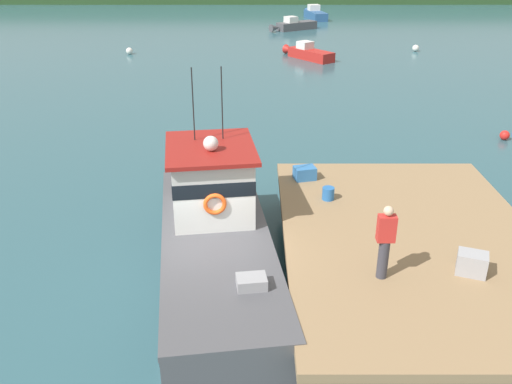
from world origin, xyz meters
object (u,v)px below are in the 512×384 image
object	(u,v)px
mooring_buoy_outer	(413,48)
mooring_buoy_spare_mooring	(502,135)
crate_single_by_cleat	(302,173)
main_fishing_boat	(212,231)
mooring_buoy_channel_marker	(127,51)
bait_bucket	(326,193)
moored_boat_outer_mooring	(291,25)
moored_boat_near_channel	(305,53)
deckhand_by_the_boat	(383,240)
crate_stack_mid_dock	(469,263)
moored_boat_off_the_point	(312,14)

from	to	relation	value
mooring_buoy_outer	mooring_buoy_spare_mooring	distance (m)	18.86
crate_single_by_cleat	main_fishing_boat	bearing A→B (deg)	-131.20
mooring_buoy_channel_marker	mooring_buoy_outer	bearing A→B (deg)	2.90
mooring_buoy_outer	mooring_buoy_channel_marker	distance (m)	20.39
bait_bucket	mooring_buoy_outer	size ratio (longest dim) A/B	0.72
moored_boat_outer_mooring	crate_single_by_cleat	bearing A→B (deg)	-93.09
moored_boat_near_channel	deckhand_by_the_boat	bearing A→B (deg)	-91.87
moored_boat_near_channel	mooring_buoy_outer	distance (m)	8.36
deckhand_by_the_boat	mooring_buoy_outer	xyz separation A→B (m)	(8.89, 30.56, -1.82)
main_fishing_boat	moored_boat_outer_mooring	world-z (taller)	main_fishing_boat
mooring_buoy_channel_marker	moored_boat_outer_mooring	bearing A→B (deg)	41.69
main_fishing_boat	moored_boat_outer_mooring	size ratio (longest dim) A/B	2.28
crate_stack_mid_dock	mooring_buoy_spare_mooring	size ratio (longest dim) A/B	1.53
deckhand_by_the_boat	mooring_buoy_outer	distance (m)	31.88
deckhand_by_the_boat	mooring_buoy_channel_marker	distance (m)	31.73
moored_boat_off_the_point	moored_boat_near_channel	bearing A→B (deg)	-96.83
crate_stack_mid_dock	moored_boat_off_the_point	world-z (taller)	crate_stack_mid_dock
crate_stack_mid_dock	moored_boat_off_the_point	xyz separation A→B (m)	(1.38, 47.55, -0.99)
moored_boat_outer_mooring	mooring_buoy_outer	world-z (taller)	moored_boat_outer_mooring
main_fishing_boat	bait_bucket	size ratio (longest dim) A/B	29.29
deckhand_by_the_boat	mooring_buoy_spare_mooring	world-z (taller)	deckhand_by_the_boat
crate_stack_mid_dock	mooring_buoy_channel_marker	distance (m)	32.31
crate_stack_mid_dock	mooring_buoy_spare_mooring	xyz separation A→B (m)	(5.68, 11.61, -1.24)
bait_bucket	deckhand_by_the_boat	bearing A→B (deg)	-79.75
mooring_buoy_spare_mooring	mooring_buoy_outer	bearing A→B (deg)	86.01
moored_boat_outer_mooring	mooring_buoy_spare_mooring	distance (m)	29.46
mooring_buoy_spare_mooring	crate_stack_mid_dock	bearing A→B (deg)	-116.10
main_fishing_boat	mooring_buoy_outer	bearing A→B (deg)	66.18
crate_stack_mid_dock	mooring_buoy_spare_mooring	bearing A→B (deg)	63.90
crate_stack_mid_dock	deckhand_by_the_boat	bearing A→B (deg)	-175.92
crate_single_by_cleat	moored_boat_outer_mooring	size ratio (longest dim) A/B	0.14
moored_boat_off_the_point	deckhand_by_the_boat	bearing A→B (deg)	-93.92
crate_single_by_cleat	moored_boat_outer_mooring	bearing A→B (deg)	86.91
mooring_buoy_outer	mooring_buoy_spare_mooring	xyz separation A→B (m)	(-1.31, -18.82, -0.04)
crate_single_by_cleat	deckhand_by_the_boat	distance (m)	5.21
main_fishing_boat	crate_single_by_cleat	size ratio (longest dim) A/B	16.60
main_fishing_boat	crate_stack_mid_dock	size ratio (longest dim) A/B	16.60
crate_stack_mid_dock	crate_single_by_cleat	bearing A→B (deg)	122.13
crate_single_by_cleat	mooring_buoy_outer	size ratio (longest dim) A/B	1.28
crate_single_by_cleat	moored_boat_near_channel	xyz separation A→B (m)	(2.10, 23.01, -1.00)
crate_stack_mid_dock	moored_boat_near_channel	distance (m)	27.94
mooring_buoy_outer	moored_boat_outer_mooring	bearing A→B (deg)	129.68
mooring_buoy_channel_marker	crate_single_by_cleat	bearing A→B (deg)	-67.21
deckhand_by_the_boat	mooring_buoy_spare_mooring	size ratio (longest dim) A/B	4.16
crate_stack_mid_dock	deckhand_by_the_boat	distance (m)	1.99
main_fishing_boat	moored_boat_off_the_point	bearing A→B (deg)	81.39
crate_single_by_cleat	moored_boat_off_the_point	bearing A→B (deg)	84.04
bait_bucket	moored_boat_near_channel	distance (m)	24.43
mooring_buoy_outer	main_fishing_boat	bearing A→B (deg)	-113.82
mooring_buoy_channel_marker	main_fishing_boat	bearing A→B (deg)	-73.90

